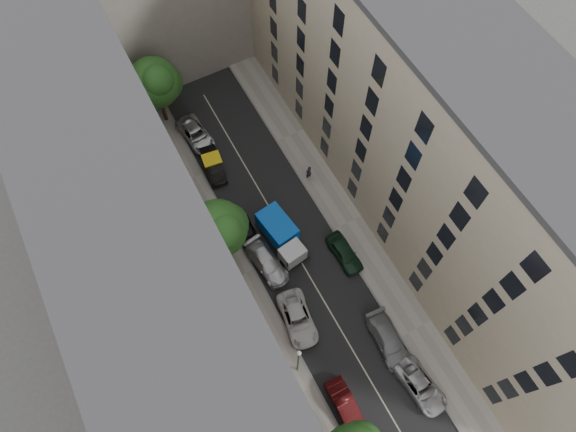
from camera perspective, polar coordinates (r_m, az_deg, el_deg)
ground at (r=45.76m, az=0.67°, el=-3.76°), size 120.00×120.00×0.00m
road_surface at (r=45.75m, az=0.67°, el=-3.76°), size 8.00×44.00×0.02m
sidewalk_left at (r=44.96m, az=-5.55°, el=-6.76°), size 3.00×44.00×0.15m
sidewalk_right at (r=47.06m, az=6.57°, el=-0.79°), size 3.00×44.00×0.15m
building_left at (r=35.74m, az=-14.92°, el=-5.13°), size 8.00×44.00×20.00m
building_right at (r=40.79m, az=14.70°, el=8.59°), size 8.00×44.00×20.00m
tarp_truck at (r=44.80m, az=-0.72°, el=-2.16°), size 2.88×5.72×2.52m
car_left_1 at (r=41.99m, az=6.38°, el=-20.14°), size 1.58×4.30×1.41m
car_left_2 at (r=43.01m, az=1.09°, el=-11.34°), size 3.07×5.34×1.40m
car_left_3 at (r=44.57m, az=-2.38°, el=-5.18°), size 2.64×5.16×1.43m
car_left_4 at (r=45.88m, az=-4.73°, el=-1.62°), size 1.80×4.23×1.43m
car_left_5 at (r=49.49m, az=-8.31°, el=5.59°), size 2.06×4.54×1.45m
car_left_6 at (r=51.84m, az=-10.20°, el=8.96°), size 2.82×5.13×1.36m
car_right_0 at (r=43.22m, az=14.55°, el=-17.85°), size 2.61×4.96×1.33m
car_right_1 at (r=43.31m, az=11.08°, el=-13.38°), size 2.45×5.19×1.46m
car_right_2 at (r=45.13m, az=6.29°, el=-4.09°), size 1.83×4.30×1.45m
tree_mid at (r=41.32m, az=-7.58°, el=-1.54°), size 5.08×4.78×7.52m
tree_far at (r=50.16m, az=-14.47°, el=13.99°), size 5.08×4.78×7.95m
lamp_post at (r=38.75m, az=1.15°, el=-15.68°), size 0.36×0.36×6.51m
pedestrian at (r=48.27m, az=2.32°, el=4.90°), size 0.73×0.57×1.76m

